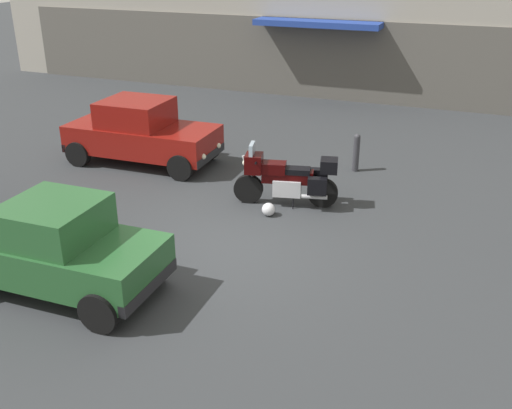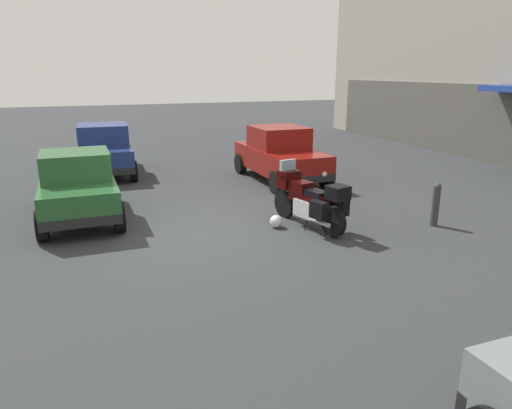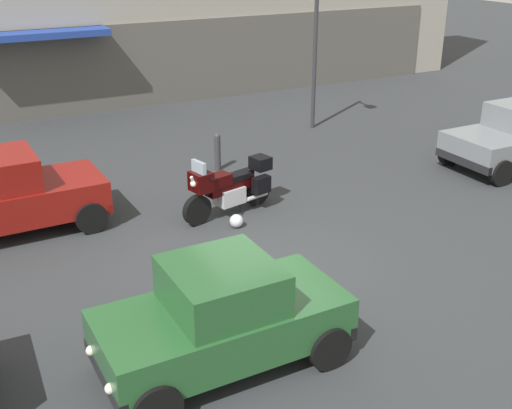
{
  "view_description": "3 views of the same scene",
  "coord_description": "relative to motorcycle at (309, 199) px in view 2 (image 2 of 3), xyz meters",
  "views": [
    {
      "loc": [
        4.27,
        -8.86,
        5.25
      ],
      "look_at": [
        0.49,
        0.71,
        0.71
      ],
      "focal_mm": 41.78,
      "sensor_mm": 36.0,
      "label": 1
    },
    {
      "loc": [
        9.14,
        -2.0,
        3.27
      ],
      "look_at": [
        0.88,
        1.1,
        0.73
      ],
      "focal_mm": 32.61,
      "sensor_mm": 36.0,
      "label": 2
    },
    {
      "loc": [
        -4.8,
        -8.93,
        5.58
      ],
      "look_at": [
        0.34,
        0.88,
        0.84
      ],
      "focal_mm": 44.98,
      "sensor_mm": 36.0,
      "label": 3
    }
  ],
  "objects": [
    {
      "name": "motorcycle",
      "position": [
        0.0,
        0.0,
        0.0
      ],
      "size": [
        2.23,
        1.02,
        1.36
      ],
      "rotation": [
        0.0,
        0.0,
        3.37
      ],
      "color": "black",
      "rests_on": "ground"
    },
    {
      "name": "helmet",
      "position": [
        -0.18,
        -0.69,
        -0.48
      ],
      "size": [
        0.28,
        0.28,
        0.28
      ],
      "primitive_type": "sphere",
      "color": "silver",
      "rests_on": "ground"
    },
    {
      "name": "car_compact_side",
      "position": [
        -2.32,
        -4.64,
        0.15
      ],
      "size": [
        3.5,
        1.75,
        1.56
      ],
      "rotation": [
        0.0,
        0.0,
        3.16
      ],
      "color": "#235128",
      "rests_on": "ground"
    },
    {
      "name": "ground_plane",
      "position": [
        -0.54,
        -2.45,
        -0.62
      ],
      "size": [
        80.0,
        80.0,
        0.0
      ],
      "primitive_type": "plane",
      "color": "#2D3033"
    },
    {
      "name": "car_wagon_end",
      "position": [
        -7.19,
        -3.8,
        0.19
      ],
      "size": [
        3.93,
        1.91,
        1.64
      ],
      "rotation": [
        0.0,
        0.0,
        3.1
      ],
      "color": "navy",
      "rests_on": "ground"
    },
    {
      "name": "car_hatchback_near",
      "position": [
        -4.36,
        1.2,
        0.19
      ],
      "size": [
        3.91,
        1.86,
        1.64
      ],
      "rotation": [
        0.0,
        0.0,
        0.02
      ],
      "color": "maroon",
      "rests_on": "ground"
    },
    {
      "name": "bollard_curbside",
      "position": [
        0.91,
        2.61,
        -0.11
      ],
      "size": [
        0.16,
        0.16,
        0.96
      ],
      "color": "#333338",
      "rests_on": "ground"
    }
  ]
}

